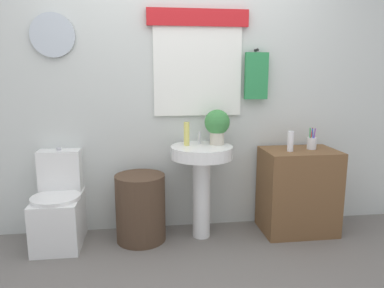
# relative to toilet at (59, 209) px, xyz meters

# --- Properties ---
(back_wall) EXTENTS (4.40, 0.18, 2.60)m
(back_wall) POSITION_rel_toilet_xyz_m (1.01, 0.26, 1.01)
(back_wall) COLOR silver
(back_wall) RESTS_ON ground_plane
(toilet) EXTENTS (0.38, 0.51, 0.78)m
(toilet) POSITION_rel_toilet_xyz_m (0.00, 0.00, 0.00)
(toilet) COLOR white
(toilet) RESTS_ON ground_plane
(laundry_hamper) EXTENTS (0.41, 0.41, 0.57)m
(laundry_hamper) POSITION_rel_toilet_xyz_m (0.66, -0.03, -0.01)
(laundry_hamper) COLOR #4C3828
(laundry_hamper) RESTS_ON ground_plane
(pedestal_sink) EXTENTS (0.52, 0.52, 0.80)m
(pedestal_sink) POSITION_rel_toilet_xyz_m (1.18, -0.03, 0.30)
(pedestal_sink) COLOR white
(pedestal_sink) RESTS_ON ground_plane
(faucet) EXTENTS (0.03, 0.03, 0.10)m
(faucet) POSITION_rel_toilet_xyz_m (1.18, 0.09, 0.55)
(faucet) COLOR silver
(faucet) RESTS_ON pedestal_sink
(wooden_cabinet) EXTENTS (0.63, 0.44, 0.74)m
(wooden_cabinet) POSITION_rel_toilet_xyz_m (2.04, -0.03, 0.07)
(wooden_cabinet) COLOR brown
(wooden_cabinet) RESTS_ON ground_plane
(soap_bottle) EXTENTS (0.05, 0.05, 0.20)m
(soap_bottle) POSITION_rel_toilet_xyz_m (1.06, 0.02, 0.60)
(soap_bottle) COLOR #DBD166
(soap_bottle) RESTS_ON pedestal_sink
(potted_plant) EXTENTS (0.21, 0.21, 0.30)m
(potted_plant) POSITION_rel_toilet_xyz_m (1.32, 0.03, 0.67)
(potted_plant) COLOR beige
(potted_plant) RESTS_ON pedestal_sink
(lotion_bottle) EXTENTS (0.05, 0.05, 0.17)m
(lotion_bottle) POSITION_rel_toilet_xyz_m (1.93, -0.07, 0.53)
(lotion_bottle) COLOR white
(lotion_bottle) RESTS_ON wooden_cabinet
(toothbrush_cup) EXTENTS (0.08, 0.08, 0.19)m
(toothbrush_cup) POSITION_rel_toilet_xyz_m (2.15, -0.01, 0.50)
(toothbrush_cup) COLOR silver
(toothbrush_cup) RESTS_ON wooden_cabinet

